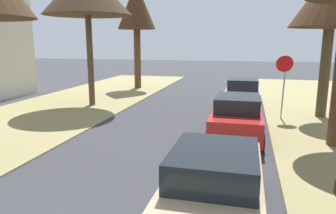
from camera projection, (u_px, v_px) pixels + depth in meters
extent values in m
cylinder|color=#9EA0A5|center=(283.00, 96.00, 14.38)|extent=(0.07, 0.50, 2.22)
cylinder|color=white|center=(285.00, 64.00, 14.35)|extent=(0.82, 0.23, 0.79)
cylinder|color=red|center=(285.00, 64.00, 14.35)|extent=(0.77, 0.24, 0.75)
cylinder|color=#4B3E27|center=(325.00, 72.00, 14.70)|extent=(0.47, 0.47, 4.24)
cylinder|color=brown|center=(90.00, 61.00, 17.46)|extent=(0.33, 0.33, 4.92)
cylinder|color=brown|center=(83.00, 4.00, 16.24)|extent=(1.38, 0.30, 1.16)
cylinder|color=brown|center=(82.00, 1.00, 17.09)|extent=(0.56, 1.00, 1.57)
cylinder|color=brown|center=(89.00, 3.00, 16.37)|extent=(1.02, 0.85, 1.23)
cylinder|color=brown|center=(137.00, 59.00, 24.18)|extent=(0.51, 0.51, 4.45)
cone|color=#462C1A|center=(136.00, 6.00, 23.39)|extent=(2.86, 2.86, 3.42)
cylinder|color=brown|center=(134.00, 21.00, 22.97)|extent=(1.51, 0.27, 1.26)
cylinder|color=brown|center=(141.00, 23.00, 24.13)|extent=(1.30, 0.52, 1.11)
cube|color=tan|center=(214.00, 193.00, 6.30)|extent=(1.83, 4.40, 0.85)
cube|color=black|center=(214.00, 164.00, 5.95)|extent=(1.61, 2.03, 0.56)
cylinder|color=black|center=(187.00, 170.00, 8.14)|extent=(0.20, 0.60, 0.60)
cylinder|color=black|center=(257.00, 177.00, 7.72)|extent=(0.20, 0.60, 0.60)
cube|color=red|center=(237.00, 120.00, 12.16)|extent=(1.83, 4.40, 0.85)
cube|color=black|center=(238.00, 103.00, 11.80)|extent=(1.61, 2.03, 0.56)
cylinder|color=black|center=(218.00, 117.00, 13.99)|extent=(0.20, 0.60, 0.60)
cylinder|color=black|center=(259.00, 119.00, 13.57)|extent=(0.20, 0.60, 0.60)
cylinder|color=black|center=(209.00, 138.00, 10.86)|extent=(0.20, 0.60, 0.60)
cylinder|color=black|center=(261.00, 142.00, 10.44)|extent=(0.20, 0.60, 0.60)
cube|color=#BCBCC1|center=(242.00, 96.00, 17.71)|extent=(1.83, 4.40, 0.85)
cube|color=black|center=(243.00, 84.00, 17.36)|extent=(1.61, 2.03, 0.56)
cylinder|color=black|center=(228.00, 95.00, 19.55)|extent=(0.20, 0.60, 0.60)
cylinder|color=black|center=(257.00, 97.00, 19.13)|extent=(0.20, 0.60, 0.60)
cylinder|color=black|center=(224.00, 106.00, 16.42)|extent=(0.20, 0.60, 0.60)
cylinder|color=black|center=(259.00, 107.00, 16.00)|extent=(0.20, 0.60, 0.60)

